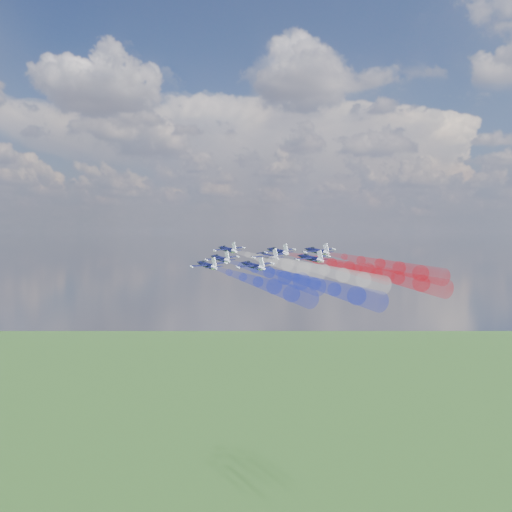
% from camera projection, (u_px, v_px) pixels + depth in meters
% --- Properties ---
extents(jet_lead, '(15.83, 16.06, 5.18)m').
position_uv_depth(jet_lead, '(228.00, 249.00, 188.67)').
color(jet_lead, black).
extents(trail_lead, '(32.88, 32.74, 8.23)m').
position_uv_depth(trail_lead, '(273.00, 261.00, 165.66)').
color(trail_lead, white).
extents(jet_inner_left, '(15.83, 16.06, 5.18)m').
position_uv_depth(jet_inner_left, '(221.00, 259.00, 175.73)').
color(jet_inner_left, black).
extents(trail_inner_left, '(32.88, 32.74, 8.23)m').
position_uv_depth(trail_inner_left, '(269.00, 273.00, 152.71)').
color(trail_inner_left, '#1B2BE7').
extents(jet_inner_right, '(15.83, 16.06, 5.18)m').
position_uv_depth(jet_inner_right, '(278.00, 251.00, 183.04)').
color(jet_inner_right, black).
extents(trail_inner_right, '(32.88, 32.74, 8.23)m').
position_uv_depth(trail_inner_right, '(332.00, 264.00, 160.02)').
color(trail_inner_right, red).
extents(jet_outer_left, '(15.83, 16.06, 5.18)m').
position_uv_depth(jet_outer_left, '(207.00, 265.00, 163.24)').
color(jet_outer_left, black).
extents(trail_outer_left, '(32.88, 32.74, 8.23)m').
position_uv_depth(trail_outer_left, '(257.00, 282.00, 140.23)').
color(trail_outer_left, '#1B2BE7').
extents(jet_center_third, '(15.83, 16.06, 5.18)m').
position_uv_depth(jet_center_third, '(268.00, 256.00, 170.91)').
color(jet_center_third, black).
extents(trail_center_third, '(32.88, 32.74, 8.23)m').
position_uv_depth(trail_center_third, '(325.00, 270.00, 147.90)').
color(trail_center_third, white).
extents(jet_outer_right, '(15.83, 16.06, 5.18)m').
position_uv_depth(jet_outer_right, '(317.00, 251.00, 177.07)').
color(jet_outer_right, black).
extents(trail_outer_right, '(32.88, 32.74, 8.23)m').
position_uv_depth(trail_outer_right, '(380.00, 264.00, 154.06)').
color(trail_outer_right, red).
extents(jet_rear_left, '(15.83, 16.06, 5.18)m').
position_uv_depth(jet_rear_left, '(253.00, 266.00, 155.41)').
color(jet_rear_left, black).
extents(trail_rear_left, '(32.88, 32.74, 8.23)m').
position_uv_depth(trail_rear_left, '(314.00, 283.00, 132.40)').
color(trail_rear_left, '#1B2BE7').
extents(jet_rear_right, '(15.83, 16.06, 5.18)m').
position_uv_depth(jet_rear_right, '(311.00, 258.00, 165.71)').
color(jet_rear_right, black).
extents(trail_rear_right, '(32.88, 32.74, 8.23)m').
position_uv_depth(trail_rear_right, '(377.00, 273.00, 142.70)').
color(trail_rear_right, red).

